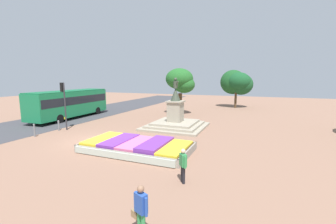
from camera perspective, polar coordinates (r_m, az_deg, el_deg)
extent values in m
plane|color=#8C6651|center=(17.40, -18.44, -7.10)|extent=(92.45, 92.45, 0.00)
cube|color=#3D3D42|center=(24.53, -35.65, -3.75)|extent=(7.91, 80.89, 0.01)
cube|color=#38281C|center=(14.61, -7.89, -8.86)|extent=(6.70, 3.35, 0.43)
cube|color=gray|center=(13.23, -11.65, -10.78)|extent=(6.90, 0.11, 0.47)
cube|color=gray|center=(16.06, -4.82, -7.12)|extent=(6.90, 0.11, 0.47)
cube|color=gray|center=(16.51, -18.26, -7.09)|extent=(0.11, 3.54, 0.47)
cube|color=gray|center=(13.32, 5.13, -10.48)|extent=(0.11, 3.54, 0.47)
cube|color=yellow|center=(15.94, -16.10, -6.51)|extent=(1.30, 3.14, 0.17)
cube|color=#72339E|center=(15.19, -12.20, -7.07)|extent=(1.30, 3.14, 0.19)
cube|color=#D86699|center=(14.53, -7.91, -7.78)|extent=(1.30, 3.14, 0.14)
cube|color=#72339E|center=(13.93, -3.23, -8.16)|extent=(1.30, 3.14, 0.27)
cube|color=yellow|center=(13.48, 1.85, -9.05)|extent=(1.30, 3.14, 0.13)
cube|color=#B2BCAD|center=(13.19, -11.77, -10.83)|extent=(6.55, 0.21, 0.39)
cube|color=#9D937F|center=(20.96, 1.87, -3.71)|extent=(5.36, 5.36, 0.20)
cube|color=#9F9580|center=(20.91, 1.87, -3.19)|extent=(4.53, 4.53, 0.20)
cube|color=#A09581|center=(20.87, 1.88, -2.66)|extent=(3.70, 3.70, 0.20)
cube|color=#9E937F|center=(20.70, 1.89, 0.05)|extent=(1.25, 1.25, 1.80)
cube|color=#9E937F|center=(20.58, 1.90, 2.69)|extent=(1.48, 1.48, 0.12)
cone|color=#384233|center=(20.52, 1.91, 4.45)|extent=(0.94, 0.94, 1.15)
cylinder|color=#384233|center=(20.47, 1.92, 6.98)|extent=(0.40, 0.40, 0.67)
sphere|color=#384233|center=(20.46, 1.93, 8.32)|extent=(0.29, 0.29, 0.29)
cylinder|color=#384233|center=(20.25, 2.25, 7.34)|extent=(0.50, 0.47, 0.40)
cylinder|color=#2D2D33|center=(21.66, -24.66, 1.25)|extent=(0.12, 0.12, 4.18)
cube|color=black|center=(21.68, -25.29, 5.71)|extent=(0.25, 0.29, 0.80)
cylinder|color=red|center=(21.78, -25.57, 6.41)|extent=(0.04, 0.14, 0.14)
cylinder|color=#543E08|center=(21.78, -25.52, 5.71)|extent=(0.04, 0.14, 0.14)
cylinder|color=#0D4211|center=(21.80, -25.47, 5.01)|extent=(0.04, 0.14, 0.14)
cube|color=gold|center=(21.88, -24.65, -1.44)|extent=(0.11, 0.16, 0.20)
cube|color=#197A47|center=(28.03, -23.61, 2.04)|extent=(2.86, 10.17, 2.71)
cube|color=black|center=(27.99, -23.66, 2.87)|extent=(2.87, 9.86, 0.87)
cube|color=#146139|center=(27.92, -23.78, 4.90)|extent=(2.80, 9.96, 0.10)
cylinder|color=black|center=(31.36, -20.89, 0.53)|extent=(0.31, 0.91, 0.90)
cylinder|color=black|center=(29.89, -17.51, 0.32)|extent=(0.31, 0.91, 0.90)
cylinder|color=black|center=(27.16, -29.26, -1.21)|extent=(0.31, 0.91, 0.90)
cylinder|color=black|center=(25.44, -25.83, -1.56)|extent=(0.31, 0.91, 0.90)
cylinder|color=#338C4C|center=(7.34, -7.26, -26.28)|extent=(0.13, 0.13, 0.81)
cube|color=#264CA5|center=(6.91, -6.90, -21.91)|extent=(0.44, 0.36, 0.57)
cylinder|color=#264CA5|center=(6.76, -5.58, -22.92)|extent=(0.09, 0.09, 0.55)
cylinder|color=#264CA5|center=(7.09, -8.13, -21.33)|extent=(0.09, 0.09, 0.55)
sphere|color=#8C664C|center=(6.70, -6.97, -18.80)|extent=(0.21, 0.21, 0.21)
cube|color=olive|center=(7.37, -8.34, -24.24)|extent=(0.30, 0.23, 0.22)
cylinder|color=black|center=(10.36, 3.63, -15.34)|extent=(0.13, 0.13, 0.78)
cylinder|color=black|center=(10.20, 4.00, -15.73)|extent=(0.13, 0.13, 0.78)
cube|color=#338C4C|center=(10.02, 3.85, -12.06)|extent=(0.41, 0.43, 0.55)
cylinder|color=#338C4C|center=(10.24, 3.36, -11.76)|extent=(0.09, 0.09, 0.52)
cylinder|color=#338C4C|center=(9.83, 4.37, -12.68)|extent=(0.09, 0.09, 0.52)
sphere|color=beige|center=(9.89, 3.88, -9.86)|extent=(0.20, 0.20, 0.20)
cylinder|color=slate|center=(20.54, -30.81, -4.16)|extent=(0.13, 0.13, 0.94)
sphere|color=slate|center=(20.44, -30.92, -2.78)|extent=(0.14, 0.14, 0.14)
cylinder|color=slate|center=(21.97, -26.01, -3.23)|extent=(0.15, 0.15, 0.79)
sphere|color=slate|center=(21.89, -26.08, -2.11)|extent=(0.16, 0.16, 0.16)
cylinder|color=#4C3823|center=(29.15, 3.10, 2.22)|extent=(0.50, 0.50, 2.62)
ellipsoid|color=#225E25|center=(28.18, 4.11, 6.95)|extent=(2.69, 2.39, 2.09)
ellipsoid|color=#225F25|center=(28.35, 2.91, 8.41)|extent=(3.45, 3.29, 2.62)
cylinder|color=#4C3823|center=(36.06, 16.77, 2.92)|extent=(0.35, 0.35, 2.38)
ellipsoid|color=#194A25|center=(36.49, 18.09, 6.68)|extent=(3.52, 3.33, 3.20)
ellipsoid|color=#184D26|center=(35.82, 17.54, 7.44)|extent=(3.44, 3.01, 2.72)
ellipsoid|color=#1A4D22|center=(36.64, 16.17, 7.31)|extent=(3.85, 3.41, 3.75)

